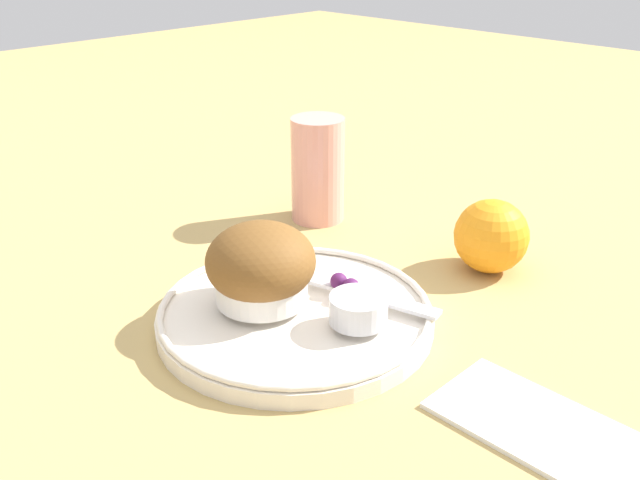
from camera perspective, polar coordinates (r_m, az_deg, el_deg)
The scene contains 9 objects.
ground_plane at distance 0.62m, azimuth 0.24°, elevation -6.74°, with size 3.00×3.00×0.00m, color tan.
plate at distance 0.61m, azimuth -1.99°, elevation -5.96°, with size 0.24×0.24×0.02m.
muffin at distance 0.60m, azimuth -4.75°, elevation -2.17°, with size 0.09×0.09×0.07m.
cream_ramekin at distance 0.58m, azimuth 3.31°, elevation -5.32°, with size 0.05×0.05×0.02m.
berry_pair at distance 0.62m, azimuth 2.00°, elevation -3.54°, with size 0.03×0.02×0.02m.
butter_knife at distance 0.62m, azimuth 2.26°, elevation -3.95°, with size 0.17×0.05×0.00m.
orange_fruit at distance 0.71m, azimuth 13.54°, elevation 0.31°, with size 0.07×0.07×0.07m.
juice_glass at distance 0.80m, azimuth -0.18°, elevation 5.66°, with size 0.06×0.06×0.12m.
folded_napkin at distance 0.52m, azimuth 17.14°, elevation -13.87°, with size 0.14×0.08×0.01m.
Camera 1 is at (0.37, -0.37, 0.32)m, focal length 40.00 mm.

